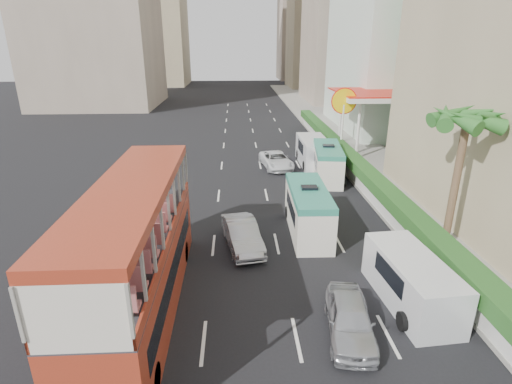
{
  "coord_description": "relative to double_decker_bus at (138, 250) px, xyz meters",
  "views": [
    {
      "loc": [
        -2.37,
        -13.01,
        9.56
      ],
      "look_at": [
        -1.5,
        4.0,
        3.2
      ],
      "focal_mm": 28.0,
      "sensor_mm": 36.0,
      "label": 1
    }
  ],
  "objects": [
    {
      "name": "hedge",
      "position": [
        12.2,
        14.0,
        -1.0
      ],
      "size": [
        1.1,
        44.0,
        0.7
      ],
      "primitive_type": "cube",
      "color": "#2D6626",
      "rests_on": "kerb_wall"
    },
    {
      "name": "sidewalk",
      "position": [
        15.0,
        25.0,
        -2.44
      ],
      "size": [
        6.0,
        120.0,
        0.18
      ],
      "primitive_type": "cube",
      "color": "#99968C",
      "rests_on": "ground"
    },
    {
      "name": "minibus_far",
      "position": [
        10.39,
        15.18,
        -1.3
      ],
      "size": [
        2.56,
        5.75,
        2.46
      ],
      "primitive_type": "cube",
      "rotation": [
        0.0,
        0.0,
        -0.13
      ],
      "color": "silver",
      "rests_on": "ground"
    },
    {
      "name": "double_decker_bus",
      "position": [
        0.0,
        0.0,
        0.0
      ],
      "size": [
        2.5,
        11.0,
        5.06
      ],
      "primitive_type": "cube",
      "color": "#A2321C",
      "rests_on": "ground"
    },
    {
      "name": "panel_van_far",
      "position": [
        10.06,
        19.03,
        -1.45
      ],
      "size": [
        2.17,
        5.41,
        2.16
      ],
      "primitive_type": "cube",
      "rotation": [
        0.0,
        0.0,
        0.0
      ],
      "color": "silver",
      "rests_on": "ground"
    },
    {
      "name": "car_silver_lane_b",
      "position": [
        7.45,
        -1.84,
        -2.53
      ],
      "size": [
        2.02,
        3.98,
        1.3
      ],
      "primitive_type": "imported",
      "rotation": [
        0.0,
        0.0,
        -0.13
      ],
      "color": "#B0B2B7",
      "rests_on": "ground"
    },
    {
      "name": "palm_tree",
      "position": [
        13.8,
        4.0,
        0.85
      ],
      "size": [
        0.36,
        0.36,
        6.4
      ],
      "primitive_type": "cylinder",
      "color": "brown",
      "rests_on": "sidewalk"
    },
    {
      "name": "kerb_wall",
      "position": [
        12.2,
        14.0,
        -1.85
      ],
      "size": [
        0.3,
        44.0,
        1.0
      ],
      "primitive_type": "cube",
      "color": "silver",
      "rests_on": "sidewalk"
    },
    {
      "name": "tower_far_b",
      "position": [
        23.0,
        104.0,
        17.47
      ],
      "size": [
        14.0,
        14.0,
        40.0
      ],
      "primitive_type": "cube",
      "color": "tan",
      "rests_on": "ground"
    },
    {
      "name": "ground_plane",
      "position": [
        6.0,
        0.0,
        -2.53
      ],
      "size": [
        200.0,
        200.0,
        0.0
      ],
      "primitive_type": "plane",
      "color": "black",
      "rests_on": "ground"
    },
    {
      "name": "shell_station",
      "position": [
        16.0,
        23.0,
        0.22
      ],
      "size": [
        6.5,
        8.0,
        5.5
      ],
      "primitive_type": "cube",
      "color": "silver",
      "rests_on": "ground"
    },
    {
      "name": "minibus_near",
      "position": [
        7.39,
        6.29,
        -1.3
      ],
      "size": [
        1.96,
        5.6,
        2.47
      ],
      "primitive_type": "cube",
      "rotation": [
        0.0,
        0.0,
        -0.02
      ],
      "color": "silver",
      "rests_on": "ground"
    },
    {
      "name": "car_silver_lane_a",
      "position": [
        3.85,
        4.73,
        -2.53
      ],
      "size": [
        2.23,
        4.38,
        1.38
      ],
      "primitive_type": "imported",
      "rotation": [
        0.0,
        0.0,
        0.19
      ],
      "color": "#B0B2B7",
      "rests_on": "ground"
    },
    {
      "name": "panel_van_near",
      "position": [
        10.28,
        -0.14,
        -1.57
      ],
      "size": [
        2.33,
        4.96,
        1.93
      ],
      "primitive_type": "cube",
      "rotation": [
        0.0,
        0.0,
        0.09
      ],
      "color": "silver",
      "rests_on": "ground"
    },
    {
      "name": "van_asset",
      "position": [
        6.88,
        18.21,
        -2.53
      ],
      "size": [
        2.8,
        4.8,
        1.25
      ],
      "primitive_type": "imported",
      "rotation": [
        0.0,
        0.0,
        0.17
      ],
      "color": "silver",
      "rests_on": "ground"
    }
  ]
}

